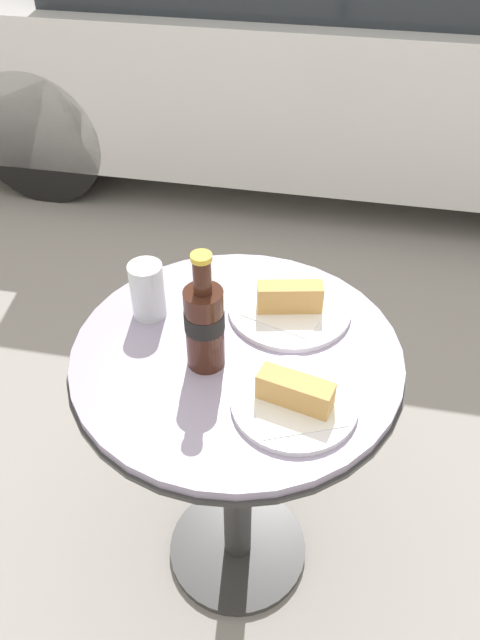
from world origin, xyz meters
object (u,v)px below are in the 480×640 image
bistro_table (237,414)px  cola_bottle_left (205,323)px  lunch_plate_far (295,399)px  drinking_glass (148,292)px  lunch_plate_near (290,305)px  parked_car (329,25)px

bistro_table → cola_bottle_left: size_ratio=3.06×
lunch_plate_far → drinking_glass: bearing=149.5°
lunch_plate_near → parked_car: size_ratio=0.06×
bistro_table → cola_bottle_left: bearing=-139.8°
cola_bottle_left → lunch_plate_near: (0.13, 0.18, -0.08)m
drinking_glass → lunch_plate_far: bearing=-30.5°
lunch_plate_near → cola_bottle_left: bearing=-127.2°
cola_bottle_left → drinking_glass: size_ratio=2.04×
drinking_glass → lunch_plate_far: (0.33, -0.19, -0.04)m
cola_bottle_left → lunch_plate_near: cola_bottle_left is taller
bistro_table → drinking_glass: bearing=159.7°
bistro_table → drinking_glass: (-0.20, 0.07, 0.25)m
lunch_plate_far → bistro_table: bearing=137.0°
lunch_plate_far → parked_car: size_ratio=0.05×
cola_bottle_left → parked_car: bearing=89.6°
cola_bottle_left → drinking_glass: 0.19m
bistro_table → lunch_plate_near: size_ratio=2.97×
drinking_glass → parked_car: (0.17, 2.44, -0.17)m
bistro_table → parked_car: size_ratio=0.18×
cola_bottle_left → drinking_glass: cola_bottle_left is taller
lunch_plate_near → parked_car: 2.39m
lunch_plate_near → parked_car: bearing=92.8°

